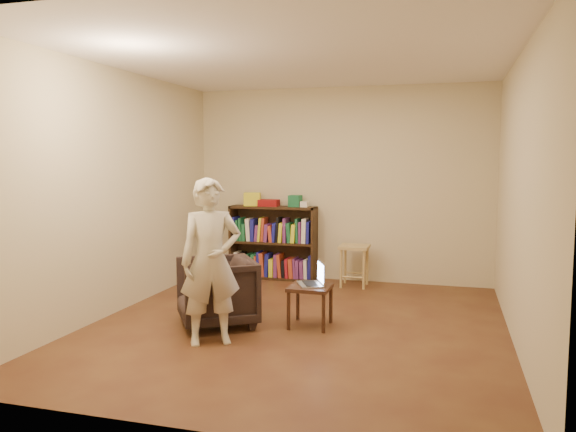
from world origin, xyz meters
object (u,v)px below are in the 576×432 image
(stool, at_px, (354,253))
(side_table, at_px, (310,293))
(person, at_px, (211,261))
(laptop, at_px, (315,279))
(bookshelf, at_px, (273,247))
(armchair, at_px, (217,292))

(stool, xyz_separation_m, side_table, (-0.13, -1.87, -0.09))
(stool, relative_size, person, 0.36)
(side_table, height_order, laptop, laptop)
(stool, relative_size, laptop, 1.43)
(side_table, distance_m, person, 1.11)
(bookshelf, bearing_deg, armchair, -86.76)
(armchair, xyz_separation_m, laptop, (0.94, 0.25, 0.13))
(laptop, bearing_deg, bookshelf, -176.64)
(bookshelf, xyz_separation_m, side_table, (1.03, -2.06, -0.10))
(stool, distance_m, laptop, 1.83)
(bookshelf, height_order, stool, bookshelf)
(stool, bearing_deg, person, -108.26)
(bookshelf, xyz_separation_m, armchair, (0.13, -2.28, -0.10))
(laptop, bearing_deg, stool, 152.59)
(laptop, relative_size, person, 0.25)
(person, bearing_deg, laptop, 13.91)
(bookshelf, distance_m, armchair, 2.28)
(laptop, height_order, person, person)
(armchair, height_order, laptop, armchair)
(side_table, bearing_deg, armchair, -166.81)
(bookshelf, distance_m, person, 2.83)
(stool, distance_m, side_table, 1.87)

